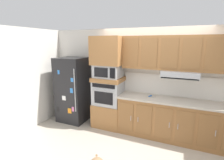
% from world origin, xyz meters
% --- Properties ---
extents(ground_plane, '(9.60, 9.60, 0.00)m').
position_xyz_m(ground_plane, '(0.00, 0.00, 0.00)').
color(ground_plane, '#B2A899').
extents(back_kitchen_wall, '(6.20, 0.12, 2.50)m').
position_xyz_m(back_kitchen_wall, '(0.00, 1.11, 1.25)').
color(back_kitchen_wall, silver).
rests_on(back_kitchen_wall, ground).
extents(side_panel_left, '(0.12, 7.10, 2.50)m').
position_xyz_m(side_panel_left, '(-2.80, 0.00, 1.25)').
color(side_panel_left, silver).
rests_on(side_panel_left, ground).
extents(refrigerator, '(0.76, 0.73, 1.76)m').
position_xyz_m(refrigerator, '(-2.05, 0.68, 0.88)').
color(refrigerator, black).
rests_on(refrigerator, ground).
extents(oven_base_cabinet, '(0.74, 0.62, 0.60)m').
position_xyz_m(oven_base_cabinet, '(-1.00, 0.75, 0.30)').
color(oven_base_cabinet, '#996638').
rests_on(oven_base_cabinet, ground).
extents(built_in_oven, '(0.70, 0.62, 0.60)m').
position_xyz_m(built_in_oven, '(-1.00, 0.75, 0.90)').
color(built_in_oven, '#A8AAAF').
rests_on(built_in_oven, oven_base_cabinet).
extents(appliance_mid_shelf, '(0.74, 0.62, 0.10)m').
position_xyz_m(appliance_mid_shelf, '(-1.00, 0.75, 1.25)').
color(appliance_mid_shelf, '#996638').
rests_on(appliance_mid_shelf, built_in_oven).
extents(microwave, '(0.64, 0.54, 0.32)m').
position_xyz_m(microwave, '(-1.00, 0.75, 1.46)').
color(microwave, '#A8AAAF').
rests_on(microwave, appliance_mid_shelf).
extents(appliance_upper_cabinet, '(0.74, 0.62, 0.68)m').
position_xyz_m(appliance_upper_cabinet, '(-1.00, 0.75, 1.96)').
color(appliance_upper_cabinet, '#996638').
rests_on(appliance_upper_cabinet, microwave).
extents(lower_cabinet_run, '(2.94, 0.63, 0.88)m').
position_xyz_m(lower_cabinet_run, '(0.84, 0.75, 0.44)').
color(lower_cabinet_run, '#996638').
rests_on(lower_cabinet_run, ground).
extents(countertop_slab, '(2.98, 0.64, 0.04)m').
position_xyz_m(countertop_slab, '(0.84, 0.75, 0.90)').
color(countertop_slab, '#BCB2A3').
rests_on(countertop_slab, lower_cabinet_run).
extents(backsplash_panel, '(2.98, 0.02, 0.50)m').
position_xyz_m(backsplash_panel, '(0.84, 1.04, 1.17)').
color(backsplash_panel, silver).
rests_on(backsplash_panel, countertop_slab).
extents(upper_cabinet_with_hood, '(2.94, 0.48, 0.88)m').
position_xyz_m(upper_cabinet_with_hood, '(0.83, 0.87, 1.90)').
color(upper_cabinet_with_hood, '#996638').
rests_on(upper_cabinet_with_hood, backsplash_panel).
extents(screwdriver, '(0.16, 0.16, 0.03)m').
position_xyz_m(screwdriver, '(0.07, 0.77, 0.93)').
color(screwdriver, blue).
rests_on(screwdriver, countertop_slab).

